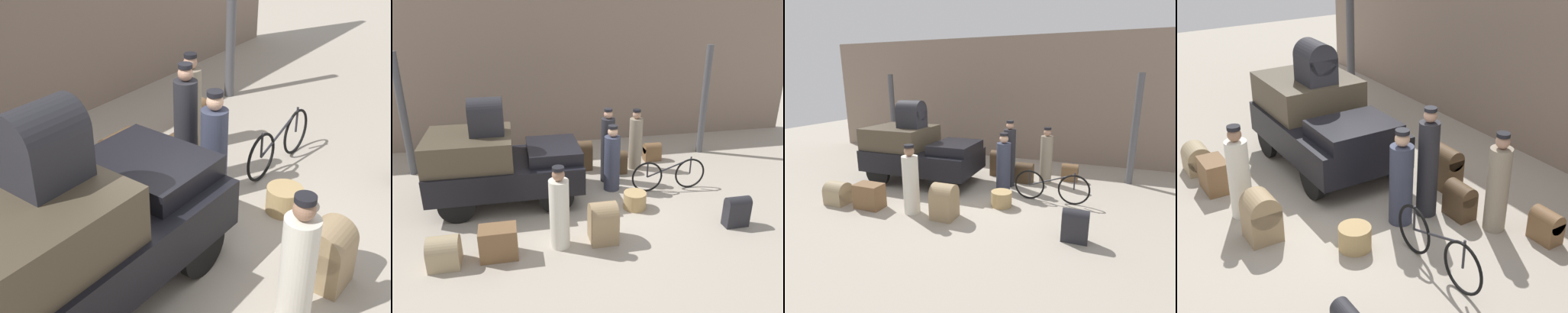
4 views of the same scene
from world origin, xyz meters
The scene contains 19 objects.
ground_plane centered at (0.00, 0.00, 0.00)m, with size 30.00×30.00×0.00m, color #A89E8E.
station_building_facade centered at (0.00, 4.08, 2.25)m, with size 16.00×0.15×4.50m.
canopy_pillar_left centered at (-4.09, 2.27, 1.58)m, with size 0.19×0.19×3.15m.
canopy_pillar_right centered at (4.09, 2.27, 1.58)m, with size 0.19×0.19×3.15m.
truck centered at (-1.79, 0.30, 0.89)m, with size 3.27×1.80×1.61m.
bicycle centered at (2.14, 0.04, 0.39)m, with size 1.84×0.04×0.81m.
wicker_basket centered at (1.07, -0.66, 0.18)m, with size 0.50×0.50×0.37m.
porter_standing_middle centered at (-0.72, -1.75, 0.73)m, with size 0.36×0.36×1.59m.
porter_with_bicycle centered at (1.77, 1.49, 0.75)m, with size 0.35×0.35×1.64m.
porter_carrying_trunk centered at (0.82, 0.34, 0.73)m, with size 0.38×0.38×1.61m.
conductor_in_dark_uniform centered at (0.83, 0.85, 0.87)m, with size 0.34×0.34×1.87m.
suitcase_tan_flat centered at (2.84, -1.76, 0.34)m, with size 0.48×0.25×0.64m.
trunk_wicker_pale centered at (2.43, 1.91, 0.27)m, with size 0.47×0.30×0.52m.
suitcase_black_upright centered at (-1.82, -1.86, 0.29)m, with size 0.65×0.41×0.59m.
trunk_umber_medium centered at (-2.73, -1.92, 0.25)m, with size 0.53×0.48×0.55m.
suitcase_small_leather centered at (1.20, 1.26, 0.31)m, with size 0.50×0.33×0.60m.
trunk_large_brown centered at (0.31, 1.67, 0.43)m, with size 0.57×0.35×0.80m.
trunk_barrel_dark centered at (0.10, -1.73, 0.40)m, with size 0.50×0.50×0.79m.
trunk_on_truck_roof centered at (-1.97, 0.30, 1.99)m, with size 0.71×0.59×0.78m.
Camera 2 is at (-1.42, -7.70, 4.15)m, focal length 35.00 mm.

